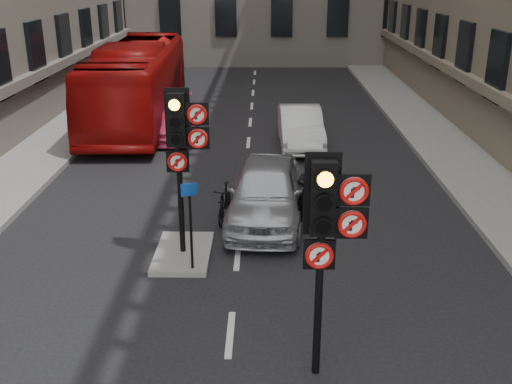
{
  "coord_description": "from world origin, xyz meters",
  "views": [
    {
      "loc": [
        0.57,
        -6.82,
        5.99
      ],
      "look_at": [
        0.45,
        2.12,
        2.6
      ],
      "focal_mm": 42.0,
      "sensor_mm": 36.0,
      "label": 1
    }
  ],
  "objects_px": {
    "signal_far": "(182,137)",
    "car_silver": "(266,192)",
    "motorcyclist": "(308,192)",
    "car_white": "(300,127)",
    "car_pink": "(172,119)",
    "bus_red": "(138,83)",
    "signal_near": "(328,222)",
    "info_sign": "(190,214)",
    "motorcycle": "(225,202)"
  },
  "relations": [
    {
      "from": "car_silver",
      "to": "info_sign",
      "type": "xyz_separation_m",
      "value": [
        -1.52,
        -2.82,
        0.58
      ]
    },
    {
      "from": "car_silver",
      "to": "motorcyclist",
      "type": "bearing_deg",
      "value": -1.08
    },
    {
      "from": "signal_near",
      "to": "signal_far",
      "type": "distance_m",
      "value": 4.77
    },
    {
      "from": "bus_red",
      "to": "motorcyclist",
      "type": "distance_m",
      "value": 11.91
    },
    {
      "from": "car_silver",
      "to": "car_pink",
      "type": "xyz_separation_m",
      "value": [
        -3.49,
        7.96,
        -0.13
      ]
    },
    {
      "from": "signal_far",
      "to": "info_sign",
      "type": "distance_m",
      "value": 1.6
    },
    {
      "from": "motorcycle",
      "to": "info_sign",
      "type": "bearing_deg",
      "value": -92.79
    },
    {
      "from": "signal_near",
      "to": "car_white",
      "type": "height_order",
      "value": "signal_near"
    },
    {
      "from": "signal_near",
      "to": "info_sign",
      "type": "relative_size",
      "value": 1.9
    },
    {
      "from": "motorcycle",
      "to": "motorcyclist",
      "type": "height_order",
      "value": "motorcyclist"
    },
    {
      "from": "car_white",
      "to": "car_pink",
      "type": "xyz_separation_m",
      "value": [
        -4.71,
        1.34,
        -0.05
      ]
    },
    {
      "from": "car_silver",
      "to": "motorcyclist",
      "type": "xyz_separation_m",
      "value": [
        1.04,
        -0.09,
        0.04
      ]
    },
    {
      "from": "signal_near",
      "to": "motorcycle",
      "type": "distance_m",
      "value": 6.66
    },
    {
      "from": "motorcycle",
      "to": "signal_near",
      "type": "bearing_deg",
      "value": -65.47
    },
    {
      "from": "car_pink",
      "to": "bus_red",
      "type": "relative_size",
      "value": 0.38
    },
    {
      "from": "car_pink",
      "to": "info_sign",
      "type": "relative_size",
      "value": 2.3
    },
    {
      "from": "bus_red",
      "to": "signal_far",
      "type": "bearing_deg",
      "value": -76.52
    },
    {
      "from": "car_silver",
      "to": "signal_far",
      "type": "bearing_deg",
      "value": -126.86
    },
    {
      "from": "bus_red",
      "to": "motorcyclist",
      "type": "bearing_deg",
      "value": -60.97
    },
    {
      "from": "signal_near",
      "to": "info_sign",
      "type": "distance_m",
      "value": 4.18
    },
    {
      "from": "signal_far",
      "to": "bus_red",
      "type": "xyz_separation_m",
      "value": [
        -3.39,
        12.08,
        -1.11
      ]
    },
    {
      "from": "car_pink",
      "to": "signal_far",
      "type": "bearing_deg",
      "value": -85.88
    },
    {
      "from": "car_white",
      "to": "car_pink",
      "type": "relative_size",
      "value": 0.95
    },
    {
      "from": "car_pink",
      "to": "bus_red",
      "type": "height_order",
      "value": "bus_red"
    },
    {
      "from": "motorcycle",
      "to": "motorcyclist",
      "type": "distance_m",
      "value": 2.09
    },
    {
      "from": "car_white",
      "to": "motorcycle",
      "type": "height_order",
      "value": "car_white"
    },
    {
      "from": "motorcycle",
      "to": "info_sign",
      "type": "xyz_separation_m",
      "value": [
        -0.49,
        -2.84,
        0.88
      ]
    },
    {
      "from": "motorcyclist",
      "to": "car_silver",
      "type": "bearing_deg",
      "value": -0.36
    },
    {
      "from": "signal_far",
      "to": "car_silver",
      "type": "xyz_separation_m",
      "value": [
        1.74,
        2.01,
        -1.94
      ]
    },
    {
      "from": "car_silver",
      "to": "info_sign",
      "type": "relative_size",
      "value": 2.37
    },
    {
      "from": "car_silver",
      "to": "bus_red",
      "type": "relative_size",
      "value": 0.39
    },
    {
      "from": "car_white",
      "to": "car_pink",
      "type": "bearing_deg",
      "value": 162.75
    },
    {
      "from": "signal_near",
      "to": "car_pink",
      "type": "relative_size",
      "value": 0.83
    },
    {
      "from": "info_sign",
      "to": "car_silver",
      "type": "bearing_deg",
      "value": 42.38
    },
    {
      "from": "bus_red",
      "to": "motorcycle",
      "type": "height_order",
      "value": "bus_red"
    },
    {
      "from": "signal_far",
      "to": "motorcycle",
      "type": "bearing_deg",
      "value": 70.73
    },
    {
      "from": "car_pink",
      "to": "info_sign",
      "type": "xyz_separation_m",
      "value": [
        1.97,
        -10.78,
        0.71
      ]
    },
    {
      "from": "car_silver",
      "to": "bus_red",
      "type": "bearing_deg",
      "value": 120.96
    },
    {
      "from": "car_white",
      "to": "signal_near",
      "type": "bearing_deg",
      "value": -93.04
    },
    {
      "from": "signal_near",
      "to": "car_silver",
      "type": "bearing_deg",
      "value": 98.18
    },
    {
      "from": "car_white",
      "to": "car_silver",
      "type": "bearing_deg",
      "value": -101.85
    },
    {
      "from": "signal_far",
      "to": "motorcyclist",
      "type": "bearing_deg",
      "value": 34.63
    },
    {
      "from": "signal_far",
      "to": "car_white",
      "type": "bearing_deg",
      "value": 71.1
    },
    {
      "from": "info_sign",
      "to": "signal_near",
      "type": "bearing_deg",
      "value": -72.44
    },
    {
      "from": "signal_far",
      "to": "car_silver",
      "type": "bearing_deg",
      "value": 49.14
    },
    {
      "from": "signal_near",
      "to": "signal_far",
      "type": "height_order",
      "value": "signal_far"
    },
    {
      "from": "car_pink",
      "to": "motorcyclist",
      "type": "xyz_separation_m",
      "value": [
        4.53,
        -8.06,
        0.17
      ]
    },
    {
      "from": "signal_near",
      "to": "motorcyclist",
      "type": "relative_size",
      "value": 2.25
    },
    {
      "from": "car_pink",
      "to": "info_sign",
      "type": "height_order",
      "value": "info_sign"
    },
    {
      "from": "car_pink",
      "to": "info_sign",
      "type": "distance_m",
      "value": 10.98
    }
  ]
}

